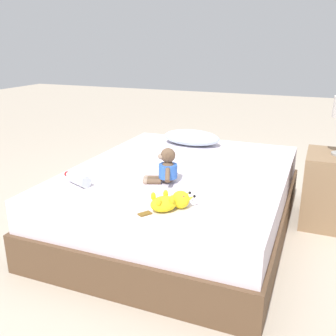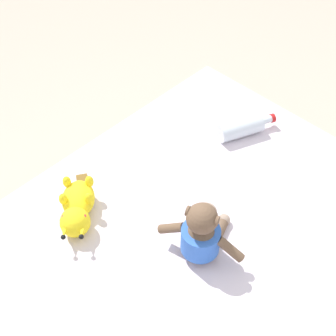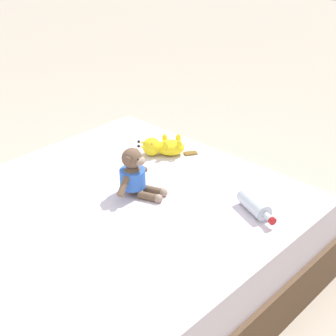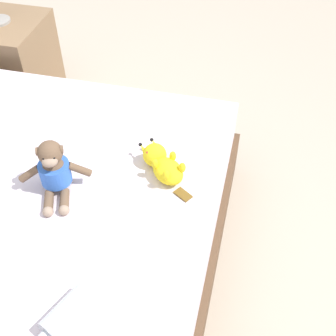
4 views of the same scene
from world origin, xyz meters
TOP-DOWN VIEW (x-y plane):
  - plush_monkey at (0.01, -0.30)m, footprint 0.25×0.28m
  - plush_yellow_creature at (0.20, -0.69)m, footprint 0.27×0.28m
  - glass_bottle at (-0.50, -0.55)m, footprint 0.24×0.14m

SIDE VIEW (x-z plane):
  - glass_bottle at x=-0.50m, z-range 0.47..0.55m
  - plush_yellow_creature at x=0.20m, z-range 0.47..0.57m
  - plush_monkey at x=0.01m, z-range 0.45..0.69m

